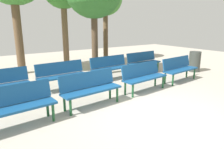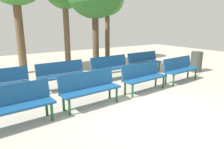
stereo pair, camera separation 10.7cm
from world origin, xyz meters
The scene contains 9 objects.
ground_plane centered at (0.00, 0.00, 0.00)m, with size 24.00×24.00×0.00m, color #B2A899.
bench_r0_c0 centered at (-2.91, 1.35, 0.50)m, with size 1.63×0.60×0.87m.
bench_r0_c1 centered at (-1.09, 1.50, 0.50)m, with size 1.63×0.59×0.87m.
bench_r0_c2 centered at (0.87, 1.63, 0.50)m, with size 1.64×0.62×0.87m.
bench_r0_c3 centered at (2.74, 1.75, 0.50)m, with size 1.64×0.63×0.87m.
bench_r1_c1 centered at (-1.19, 3.26, 0.50)m, with size 1.62×0.56×0.87m.
bench_r1_c2 centered at (0.78, 3.38, 0.50)m, with size 1.62×0.57×0.87m.
bench_r1_c3 centered at (2.57, 3.51, 0.50)m, with size 1.62×0.54×0.87m.
trash_bin centered at (4.59, 2.37, 0.44)m, with size 0.49×0.49×0.88m, color #383D38.
Camera 1 is at (-3.45, -2.97, 2.10)m, focal length 32.94 mm.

